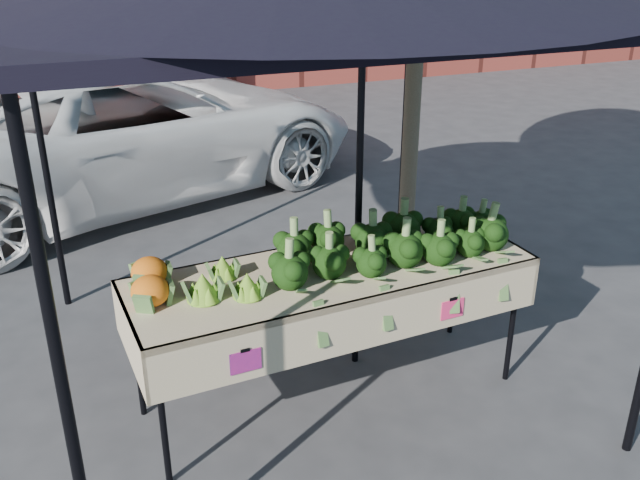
{
  "coord_description": "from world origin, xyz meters",
  "views": [
    {
      "loc": [
        -1.55,
        -3.51,
        2.77
      ],
      "look_at": [
        -0.17,
        0.13,
        1.0
      ],
      "focal_mm": 39.84,
      "sensor_mm": 36.0,
      "label": 1
    }
  ],
  "objects": [
    {
      "name": "romanesco_cluster",
      "position": [
        -0.84,
        -0.09,
        1.0
      ],
      "size": [
        0.43,
        0.47,
        0.2
      ],
      "primitive_type": "ellipsoid",
      "color": "#92BB3A",
      "rests_on": "table"
    },
    {
      "name": "street_tree",
      "position": [
        1.06,
        1.34,
        1.89
      ],
      "size": [
        1.92,
        1.92,
        3.79
      ],
      "primitive_type": null,
      "color": "#1E4C14",
      "rests_on": "ground"
    },
    {
      "name": "cauliflower_pair",
      "position": [
        -1.21,
        -0.01,
        0.99
      ],
      "size": [
        0.23,
        0.43,
        0.18
      ],
      "primitive_type": "ellipsoid",
      "color": "orange",
      "rests_on": "table"
    },
    {
      "name": "table",
      "position": [
        -0.17,
        -0.07,
        0.45
      ],
      "size": [
        2.45,
        0.97,
        0.9
      ],
      "color": "beige",
      "rests_on": "ground"
    },
    {
      "name": "canopy",
      "position": [
        -0.22,
        0.31,
        1.37
      ],
      "size": [
        3.16,
        3.16,
        2.74
      ],
      "primitive_type": null,
      "color": "black",
      "rests_on": "ground"
    },
    {
      "name": "broccoli_heap",
      "position": [
        0.22,
        -0.05,
        1.03
      ],
      "size": [
        1.6,
        0.57,
        0.26
      ],
      "primitive_type": "ellipsoid",
      "color": "black",
      "rests_on": "table"
    },
    {
      "name": "ground",
      "position": [
        0.0,
        0.0,
        0.0
      ],
      "size": [
        90.0,
        90.0,
        0.0
      ],
      "primitive_type": "plane",
      "color": "#333335"
    }
  ]
}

